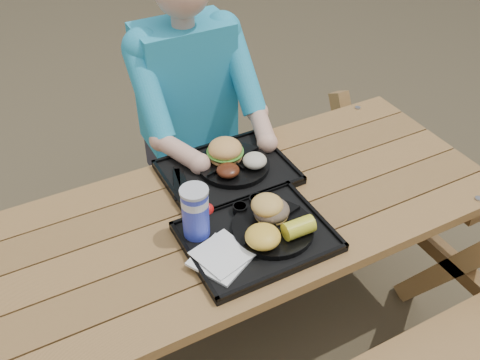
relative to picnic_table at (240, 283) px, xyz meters
name	(u,v)px	position (x,y,z in m)	size (l,w,h in m)	color
ground	(240,340)	(0.00, 0.00, -0.38)	(60.00, 60.00, 0.00)	#999999
picnic_table	(240,283)	(0.00, 0.00, 0.00)	(1.80, 1.49, 0.75)	#999999
tray_near	(257,238)	(-0.02, -0.15, 0.39)	(0.45, 0.35, 0.02)	black
tray_far	(228,173)	(0.05, 0.19, 0.39)	(0.45, 0.35, 0.02)	black
plate_near	(273,228)	(0.04, -0.15, 0.41)	(0.26, 0.26, 0.02)	black
plate_far	(234,165)	(0.08, 0.20, 0.41)	(0.26, 0.26, 0.02)	black
napkin_stack	(221,258)	(-0.16, -0.19, 0.40)	(0.15, 0.15, 0.02)	white
soda_cup	(195,213)	(-0.18, -0.05, 0.48)	(0.08, 0.08, 0.17)	#1C2BD3
condiment_bbq	(240,209)	(-0.02, -0.03, 0.41)	(0.05, 0.05, 0.03)	black
condiment_mustard	(257,201)	(0.05, -0.02, 0.41)	(0.05, 0.05, 0.03)	gold
sandwich	(272,202)	(0.06, -0.11, 0.47)	(0.11, 0.11, 0.11)	#EBB153
mac_cheese	(263,237)	(-0.03, -0.20, 0.44)	(0.11, 0.11, 0.05)	yellow
corn_cob	(299,228)	(0.09, -0.22, 0.44)	(0.10, 0.10, 0.06)	yellow
cutlery_far	(182,181)	(-0.12, 0.21, 0.40)	(0.03, 0.17, 0.01)	black
burger	(225,145)	(0.07, 0.24, 0.47)	(0.13, 0.13, 0.11)	#EDA553
baked_beans	(228,170)	(0.03, 0.14, 0.43)	(0.08, 0.08, 0.04)	#552211
potato_salad	(255,161)	(0.14, 0.14, 0.44)	(0.09, 0.09, 0.05)	beige
diner	(191,132)	(0.10, 0.66, 0.27)	(0.48, 0.84, 1.28)	#1B9ABE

